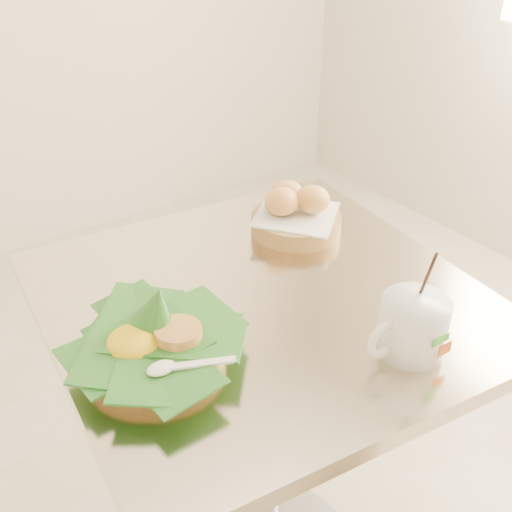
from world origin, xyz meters
TOP-DOWN VIEW (x-y plane):
  - cafe_table at (0.19, 0.06)m, footprint 0.77×0.77m
  - rice_basket at (-0.03, 0.02)m, footprint 0.26×0.26m
  - bread_basket at (0.37, 0.21)m, footprint 0.21×0.21m
  - coffee_mug at (0.28, -0.19)m, footprint 0.14×0.10m

SIDE VIEW (x-z plane):
  - cafe_table at x=0.19m, z-range 0.15..0.90m
  - rice_basket at x=-0.03m, z-range 0.72..0.85m
  - bread_basket at x=0.37m, z-range 0.74..0.83m
  - coffee_mug at x=0.28m, z-range 0.71..0.88m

